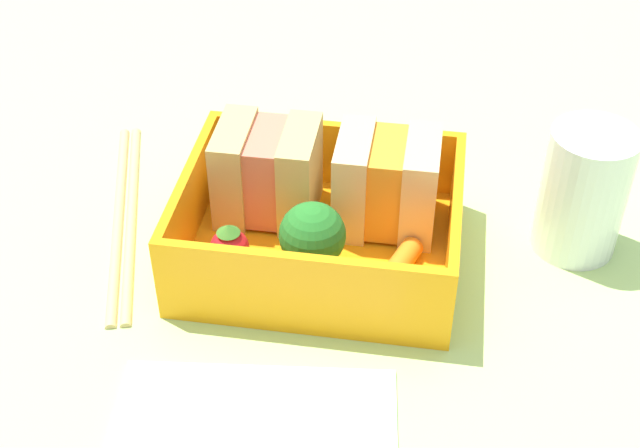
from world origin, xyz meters
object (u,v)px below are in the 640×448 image
drinking_glass (584,192)px  carrot_stick_far_left (397,268)px  sandwich_center_left (387,183)px  sandwich_left (268,172)px  chopstick_pair (125,214)px  broccoli_floret (314,236)px  strawberry_far_left (230,246)px

drinking_glass → carrot_stick_far_left: bearing=-150.6°
sandwich_center_left → drinking_glass: drinking_glass is taller
sandwich_left → drinking_glass: 19.89cm
sandwich_center_left → sandwich_left: bearing=180.0°
carrot_stick_far_left → drinking_glass: (10.94, 6.16, 2.41)cm
carrot_stick_far_left → chopstick_pair: carrot_stick_far_left is taller
sandwich_left → drinking_glass: (19.86, 1.08, -0.05)cm
chopstick_pair → drinking_glass: (29.68, 1.94, 3.93)cm
broccoli_floret → strawberry_far_left: bearing=178.5°
strawberry_far_left → drinking_glass: bearing=17.2°
sandwich_left → broccoli_floret: bearing=-55.3°
broccoli_floret → drinking_glass: bearing=22.8°
chopstick_pair → drinking_glass: 30.00cm
sandwich_left → sandwich_center_left: (7.65, 0.00, 0.00)cm
carrot_stick_far_left → sandwich_center_left: bearing=104.0°
carrot_stick_far_left → sandwich_left: bearing=150.3°
sandwich_left → strawberry_far_left: (-1.31, -5.49, -1.79)cm
chopstick_pair → carrot_stick_far_left: bearing=-12.7°
chopstick_pair → broccoli_floret: bearing=-19.1°
strawberry_far_left → broccoli_floret: (5.21, -0.14, 1.63)cm
sandwich_center_left → drinking_glass: (12.21, 1.08, -0.05)cm
strawberry_far_left → carrot_stick_far_left: size_ratio=0.65×
strawberry_far_left → carrot_stick_far_left: strawberry_far_left is taller
sandwich_center_left → strawberry_far_left: (-8.96, -5.49, -1.79)cm
sandwich_left → chopstick_pair: 10.63cm
broccoli_floret → chopstick_pair: bearing=160.9°
carrot_stick_far_left → drinking_glass: 12.79cm
sandwich_left → chopstick_pair: bearing=-175.0°
strawberry_far_left → broccoli_floret: broccoli_floret is taller
sandwich_left → sandwich_center_left: size_ratio=1.00×
sandwich_center_left → broccoli_floret: (-3.75, -5.62, -0.16)cm
strawberry_far_left → drinking_glass: drinking_glass is taller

